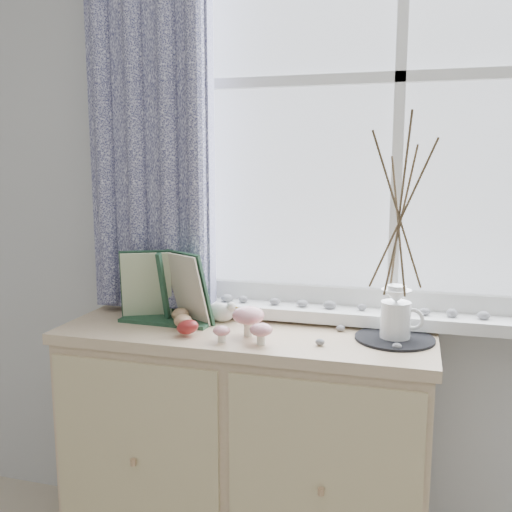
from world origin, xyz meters
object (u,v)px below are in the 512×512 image
Objects in this scene: botanical_book at (161,288)px; toadstool_cluster at (248,321)px; twig_pitcher at (400,211)px; sideboard at (245,452)px.

toadstool_cluster is (0.32, -0.06, -0.07)m from botanical_book.
twig_pitcher is (0.43, 0.11, 0.34)m from toadstool_cluster.
sideboard is 6.64× the size of toadstool_cluster.
twig_pitcher reaches higher than sideboard.
toadstool_cluster is at bearing -8.74° from botanical_book.
toadstool_cluster reaches higher than sideboard.
sideboard is 0.62m from botanical_book.
toadstool_cluster is 0.26× the size of twig_pitcher.
sideboard is 0.49m from toadstool_cluster.
toadstool_cluster is at bearing -66.82° from sideboard.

